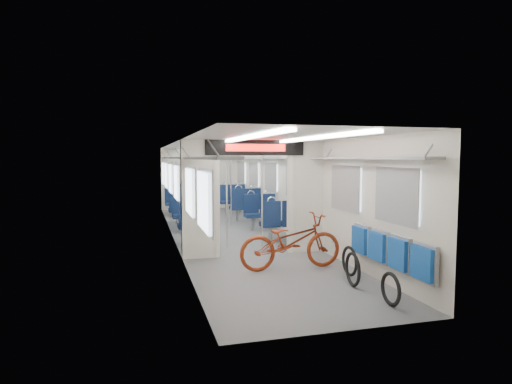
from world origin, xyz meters
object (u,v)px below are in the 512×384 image
Objects in this scene: bike_hoop_c at (349,263)px; seat_bay_near_right at (269,214)px; bike_hoop_b at (353,271)px; stanchion_near_left at (227,195)px; bicycle at (291,242)px; stanchion_far_left at (205,185)px; bike_hoop_a at (391,291)px; seat_bay_far_right at (239,200)px; seat_bay_near_left at (194,214)px; stanchion_near_right at (262,195)px; seat_bay_far_left at (182,201)px; flip_bench at (388,250)px; stanchion_far_right at (231,186)px.

seat_bay_near_right reaches higher than bike_hoop_c.
stanchion_near_left is (-1.29, 3.26, 0.91)m from bike_hoop_b.
stanchion_far_left is at bearing 6.55° from bicycle.
stanchion_far_left is at bearing 100.26° from bike_hoop_a.
seat_bay_far_right is at bearing 74.18° from stanchion_near_left.
stanchion_near_right reaches higher than seat_bay_near_left.
seat_bay_near_left reaches higher than seat_bay_far_right.
bicycle is 3.52× the size of bike_hoop_b.
stanchion_far_left is (-1.28, 6.58, 0.91)m from bike_hoop_b.
bicycle is 6.85m from seat_bay_far_left.
stanchion_far_left is (-1.75, 6.79, 0.57)m from flip_bench.
bike_hoop_b is (0.56, -1.21, -0.25)m from bicycle.
seat_bay_near_right is at bearing 66.79° from stanchion_near_right.
flip_bench is 0.98× the size of seat_bay_near_left.
stanchion_far_left reaches higher than seat_bay_far_right.
seat_bay_near_right reaches higher than bicycle.
seat_bay_far_right is at bearing -6.27° from bicycle.
stanchion_near_right is 3.21m from stanchion_far_right.
bike_hoop_c is (-0.25, 0.74, -0.35)m from flip_bench.
stanchion_near_right is (-0.77, 2.58, 0.92)m from bike_hoop_c.
stanchion_far_right is at bearing 50.29° from seat_bay_near_left.
seat_bay_near_right is (-0.02, 5.40, 0.33)m from bike_hoop_a.
stanchion_far_left reaches higher than seat_bay_far_left.
seat_bay_near_left is 1.74m from stanchion_near_left.
stanchion_near_left is (-0.73, 2.05, 0.66)m from bicycle.
seat_bay_far_right is (-0.02, 8.90, 0.35)m from bike_hoop_a.
bicycle is 0.81× the size of stanchion_far_left.
seat_bay_far_left reaches higher than seat_bay_near_left.
bike_hoop_a is 8.91m from seat_bay_far_right.
bike_hoop_c is at bearing 67.26° from bike_hoop_b.
stanchion_near_left is 3.32m from stanchion_far_left.
stanchion_far_right is (-0.56, 6.31, 0.91)m from bike_hoop_b.
seat_bay_far_left is at bearing 105.37° from bike_hoop_c.
bicycle is 2.27m from stanchion_near_left.
seat_bay_far_right is 0.93× the size of stanchion_far_left.
bike_hoop_c is 7.70m from seat_bay_far_left.
seat_bay_near_right is at bearing 92.46° from bike_hoop_c.
stanchion_near_left and stanchion_far_left have the same top height.
seat_bay_far_left reaches higher than bicycle.
stanchion_near_right reaches higher than seat_bay_far_right.
seat_bay_far_left is 0.98× the size of stanchion_near_right.
seat_bay_near_left reaches higher than bike_hoop_c.
seat_bay_near_left is 3.70m from seat_bay_far_right.
bike_hoop_a is 9.06m from seat_bay_far_left.
flip_bench is 0.94× the size of seat_bay_far_left.
bike_hoop_b is (-0.07, 0.91, 0.04)m from bike_hoop_a.
bicycle is at bearing -100.54° from seat_bay_near_right.
stanchion_far_left is (-0.74, 3.47, 0.00)m from stanchion_near_right.
bicycle is at bearing -90.44° from stanchion_near_right.
bike_hoop_b is at bearing -77.10° from seat_bay_far_left.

